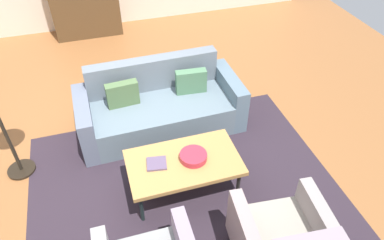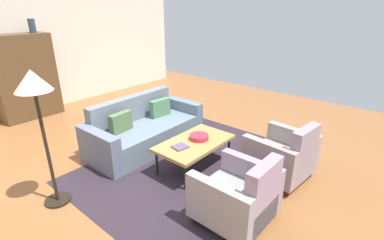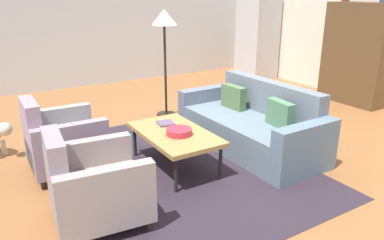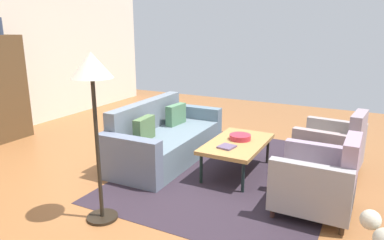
{
  "view_description": "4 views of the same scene",
  "coord_description": "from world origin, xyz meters",
  "px_view_note": "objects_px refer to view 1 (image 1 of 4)",
  "views": [
    {
      "loc": [
        -0.3,
        -3.39,
        3.26
      ],
      "look_at": [
        0.57,
        -0.56,
        0.74
      ],
      "focal_mm": 33.82,
      "sensor_mm": 36.0,
      "label": 1
    },
    {
      "loc": [
        -2.57,
        -3.3,
        2.37
      ],
      "look_at": [
        0.5,
        -0.7,
        0.72
      ],
      "focal_mm": 26.59,
      "sensor_mm": 36.0,
      "label": 2
    },
    {
      "loc": [
        3.92,
        -2.76,
        1.98
      ],
      "look_at": [
        0.61,
        -0.74,
        0.64
      ],
      "focal_mm": 34.81,
      "sensor_mm": 36.0,
      "label": 3
    },
    {
      "loc": [
        -3.92,
        -2.4,
        1.97
      ],
      "look_at": [
        0.17,
        -0.27,
        0.73
      ],
      "focal_mm": 33.29,
      "sensor_mm": 36.0,
      "label": 4
    }
  ],
  "objects_px": {
    "coffee_table": "(184,163)",
    "couch": "(159,106)",
    "fruit_bowl": "(193,156)",
    "book_stack": "(157,164)"
  },
  "relations": [
    {
      "from": "fruit_bowl",
      "to": "couch",
      "type": "bearing_deg",
      "value": 95.25
    },
    {
      "from": "fruit_bowl",
      "to": "coffee_table",
      "type": "bearing_deg",
      "value": 180.0
    },
    {
      "from": "coffee_table",
      "to": "fruit_bowl",
      "type": "height_order",
      "value": "fruit_bowl"
    },
    {
      "from": "couch",
      "to": "fruit_bowl",
      "type": "height_order",
      "value": "couch"
    },
    {
      "from": "couch",
      "to": "fruit_bowl",
      "type": "relative_size",
      "value": 7.22
    },
    {
      "from": "coffee_table",
      "to": "book_stack",
      "type": "bearing_deg",
      "value": 172.91
    },
    {
      "from": "fruit_bowl",
      "to": "book_stack",
      "type": "distance_m",
      "value": 0.39
    },
    {
      "from": "coffee_table",
      "to": "couch",
      "type": "bearing_deg",
      "value": 90.07
    },
    {
      "from": "coffee_table",
      "to": "book_stack",
      "type": "height_order",
      "value": "book_stack"
    },
    {
      "from": "couch",
      "to": "coffee_table",
      "type": "xyz_separation_m",
      "value": [
        0.0,
        -1.19,
        0.12
      ]
    }
  ]
}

